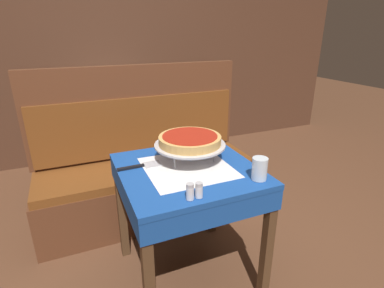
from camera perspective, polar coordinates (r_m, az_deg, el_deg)
The scene contains 12 objects.
ground_plane at distance 2.06m, azimuth -0.75°, elevation -23.22°, with size 14.00×14.00×0.00m, color brown.
dining_table_front at distance 1.68m, azimuth -0.85°, elevation -7.51°, with size 0.72×0.72×0.73m.
dining_table_rear at distance 3.19m, azimuth -14.20°, elevation 5.62°, with size 0.69×0.69×0.74m.
booth_bench at distance 2.44m, azimuth -8.55°, elevation -6.05°, with size 1.66×0.51×1.19m.
back_wall_panel at distance 3.57m, azimuth -14.71°, elevation 16.60°, with size 6.00×0.04×2.40m, color #4C2D1E.
pizza_pan_stand at distance 1.68m, azimuth -0.40°, elevation -0.27°, with size 0.40×0.40×0.10m.
deep_dish_pizza at distance 1.67m, azimuth -0.40°, elevation 0.84°, with size 0.35×0.35×0.05m.
pizza_server at distance 1.66m, azimuth -9.74°, elevation -4.14°, with size 0.24×0.08×0.01m.
water_glass_near at distance 1.52m, azimuth 12.75°, elevation -4.60°, with size 0.08×0.08×0.11m.
salt_shaker at distance 1.33m, azimuth -0.38°, elevation -9.06°, with size 0.04×0.04×0.08m.
pepper_shaker at distance 1.34m, azimuth 1.34°, elevation -8.78°, with size 0.03×0.03×0.07m.
condiment_caddy at distance 3.23m, azimuth -16.17°, elevation 8.38°, with size 0.15×0.15×0.15m.
Camera 1 is at (-0.56, -1.37, 1.44)m, focal length 28.00 mm.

